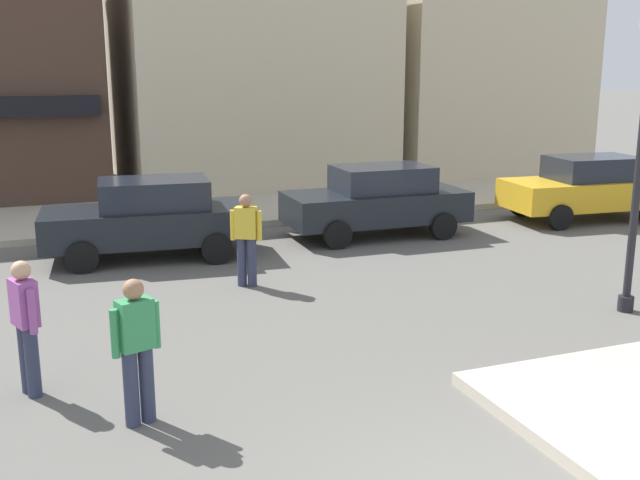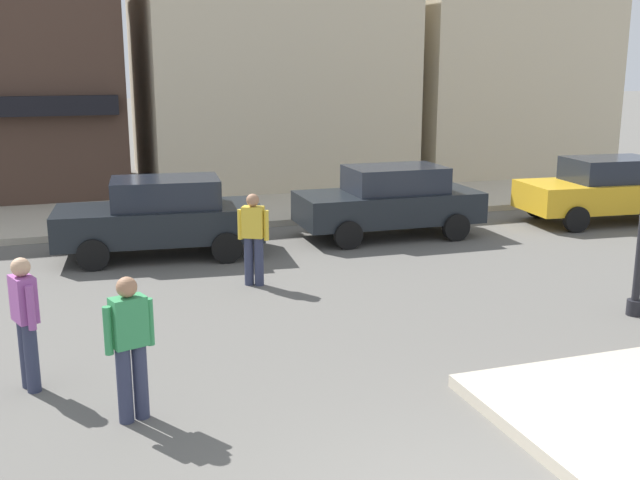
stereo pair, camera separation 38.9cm
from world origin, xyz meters
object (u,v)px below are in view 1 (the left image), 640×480
at_px(parked_car_second, 377,200).
at_px(pedestrian_kerb_side, 246,237).
at_px(parked_car_third, 588,187).
at_px(parked_car_nearest, 149,217).
at_px(pedestrian_crossing_near, 137,347).
at_px(pedestrian_crossing_far, 26,324).

distance_m(parked_car_second, pedestrian_kerb_side, 4.63).
relative_size(parked_car_second, parked_car_third, 0.97).
bearing_deg(parked_car_second, parked_car_third, -2.79).
distance_m(parked_car_nearest, parked_car_second, 5.01).
height_order(parked_car_second, pedestrian_crossing_near, pedestrian_crossing_near).
distance_m(pedestrian_crossing_far, pedestrian_kerb_side, 4.84).
xyz_separation_m(parked_car_third, pedestrian_kerb_side, (-9.29, -2.44, 0.06)).
relative_size(parked_car_third, pedestrian_crossing_far, 2.57).
bearing_deg(pedestrian_crossing_far, pedestrian_crossing_near, -47.69).
height_order(parked_car_nearest, pedestrian_crossing_far, pedestrian_crossing_far).
distance_m(parked_car_third, pedestrian_crossing_far, 14.05).
bearing_deg(parked_car_second, pedestrian_crossing_far, -140.37).
bearing_deg(parked_car_third, pedestrian_crossing_far, -155.81).
bearing_deg(pedestrian_kerb_side, parked_car_second, 35.85).
height_order(parked_car_nearest, parked_car_third, same).
bearing_deg(parked_car_third, pedestrian_kerb_side, -165.28).
bearing_deg(parked_car_nearest, pedestrian_crossing_far, -111.03).
xyz_separation_m(pedestrian_crossing_near, pedestrian_crossing_far, (-1.08, 1.19, 0.00)).
xyz_separation_m(parked_car_nearest, pedestrian_kerb_side, (1.26, -2.58, 0.06)).
xyz_separation_m(parked_car_second, pedestrian_kerb_side, (-3.75, -2.71, 0.06)).
distance_m(parked_car_nearest, parked_car_third, 10.55).
bearing_deg(parked_car_nearest, pedestrian_kerb_side, -64.01).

